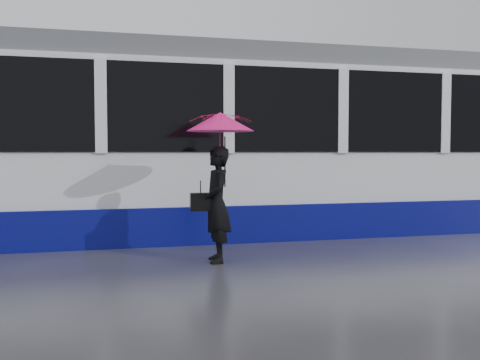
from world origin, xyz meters
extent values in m
plane|color=#2C2C31|center=(0.00, 0.00, 0.00)|extent=(90.00, 90.00, 0.00)
cube|color=#3F3D38|center=(0.00, 1.78, 0.01)|extent=(34.00, 0.07, 0.02)
cube|color=#3F3D38|center=(0.00, 3.22, 0.01)|extent=(34.00, 0.07, 0.02)
cube|color=white|center=(-3.59, 2.50, 1.52)|extent=(24.00, 2.40, 2.95)
cube|color=#090C6B|center=(-3.59, 2.50, 0.31)|extent=(24.00, 2.56, 0.62)
cube|color=black|center=(-3.59, 2.50, 2.20)|extent=(23.00, 2.48, 1.40)
cube|color=#54565B|center=(-3.59, 2.50, 3.17)|extent=(23.60, 2.20, 0.35)
imported|color=black|center=(-0.58, -0.09, 0.79)|extent=(0.40, 0.59, 1.58)
imported|color=#DE1272|center=(-0.53, -0.09, 1.66)|extent=(0.89, 0.91, 0.79)
cone|color=#DE1272|center=(-0.53, -0.09, 1.91)|extent=(0.96, 0.96, 0.26)
cylinder|color=black|center=(-0.53, -0.09, 2.06)|extent=(0.01, 0.01, 0.06)
cylinder|color=black|center=(-0.46, -0.07, 1.37)|extent=(0.02, 0.02, 0.69)
cube|color=black|center=(-0.80, -0.07, 0.83)|extent=(0.29, 0.13, 0.24)
cylinder|color=black|center=(-0.80, -0.07, 1.04)|extent=(0.01, 0.01, 0.18)
camera|label=1|loc=(-2.05, -7.17, 1.50)|focal=40.00mm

